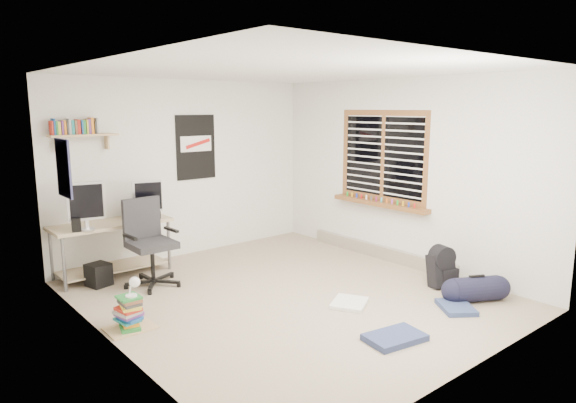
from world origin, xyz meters
TOP-DOWN VIEW (x-y plane):
  - floor at (0.00, 0.00)m, footprint 4.00×4.50m
  - ceiling at (0.00, 0.00)m, footprint 4.00×4.50m
  - back_wall at (0.00, 2.25)m, footprint 4.00×0.01m
  - left_wall at (-2.00, 0.00)m, footprint 0.01×4.50m
  - right_wall at (2.00, 0.00)m, footprint 0.01×4.50m
  - desk at (-1.24, 2.00)m, footprint 1.46×0.67m
  - monitor_left at (-1.62, 1.74)m, footprint 0.42×0.18m
  - monitor_right at (-0.85, 1.74)m, footprint 0.37×0.18m
  - pc_tower at (-0.72, 1.95)m, footprint 0.25×0.40m
  - keyboard at (-1.15, 1.88)m, footprint 0.45×0.18m
  - speaker_left at (-1.74, 1.74)m, footprint 0.12×0.12m
  - speaker_right at (-1.01, 1.74)m, footprint 0.09×0.09m
  - office_chair at (-1.02, 1.30)m, footprint 0.72×0.72m
  - wall_shelf at (-1.45, 2.14)m, footprint 0.80×0.22m
  - poster_back_wall at (0.15, 2.23)m, footprint 0.62×0.03m
  - poster_left_wall at (-1.99, 1.20)m, footprint 0.02×0.42m
  - window at (1.95, 0.30)m, footprint 0.10×1.50m
  - baseboard_heater at (1.96, 0.30)m, footprint 0.08×2.50m
  - backpack at (1.59, -0.95)m, footprint 0.35×0.32m
  - duffel_bag at (1.48, -1.47)m, footprint 0.37×0.37m
  - tshirt at (0.33, -0.65)m, footprint 0.53×0.51m
  - jeans_a at (0.01, -1.52)m, footprint 0.59×0.43m
  - jeans_b at (1.10, -1.48)m, footprint 0.51×0.53m
  - book_stack at (-1.75, 0.29)m, footprint 0.46×0.38m
  - desk_lamp at (-1.73, 0.27)m, footprint 0.16×0.21m
  - subwoofer at (-1.54, 1.70)m, footprint 0.29×0.29m

SIDE VIEW (x-z plane):
  - floor at x=0.00m, z-range -0.01..0.00m
  - tshirt at x=0.33m, z-range 0.00..0.04m
  - jeans_b at x=1.10m, z-range 0.00..0.05m
  - jeans_a at x=0.01m, z-range 0.00..0.06m
  - baseboard_heater at x=1.96m, z-range 0.00..0.18m
  - duffel_bag at x=1.48m, z-range -0.13..0.41m
  - subwoofer at x=-1.54m, z-range 0.00..0.28m
  - book_stack at x=-1.75m, z-range 0.00..0.30m
  - backpack at x=1.59m, z-range 0.00..0.40m
  - desk at x=-1.24m, z-range 0.04..0.69m
  - desk_lamp at x=-1.73m, z-range 0.29..0.47m
  - office_chair at x=-1.02m, z-range -0.04..1.02m
  - keyboard at x=-1.15m, z-range 0.66..0.68m
  - speaker_right at x=-1.01m, z-range 0.66..0.83m
  - speaker_left at x=-1.74m, z-range 0.66..0.86m
  - pc_tower at x=-0.72m, z-range 0.66..1.05m
  - monitor_right at x=-0.85m, z-range 0.66..1.06m
  - monitor_left at x=-1.62m, z-range 0.66..1.11m
  - back_wall at x=0.00m, z-range 0.00..2.50m
  - left_wall at x=-2.00m, z-range 0.00..2.50m
  - right_wall at x=2.00m, z-range 0.00..2.50m
  - window at x=1.95m, z-range 0.82..2.08m
  - poster_left_wall at x=-1.99m, z-range 1.20..1.80m
  - poster_back_wall at x=0.15m, z-range 1.09..2.01m
  - wall_shelf at x=-1.45m, z-range 1.66..1.90m
  - ceiling at x=0.00m, z-range 2.50..2.51m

